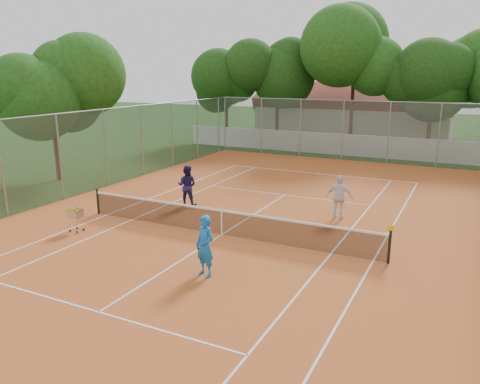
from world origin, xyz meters
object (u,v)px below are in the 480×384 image
at_px(tennis_net, 222,222).
at_px(player_far_left, 187,186).
at_px(clubhouse, 355,113).
at_px(ball_hopper, 76,219).
at_px(player_far_right, 339,197).
at_px(player_near, 205,246).

xyz_separation_m(tennis_net, player_far_left, (-3.27, 2.76, 0.42)).
height_order(clubhouse, ball_hopper, clubhouse).
distance_m(clubhouse, player_far_right, 25.75).
relative_size(tennis_net, clubhouse, 0.72).
height_order(player_far_left, player_far_right, player_far_left).
distance_m(tennis_net, ball_hopper, 5.48).
relative_size(tennis_net, player_far_right, 6.56).
distance_m(player_far_right, ball_hopper, 10.29).
height_order(player_near, ball_hopper, player_near).
xyz_separation_m(player_near, player_far_left, (-4.54, 6.09, -0.01)).
distance_m(player_far_left, player_far_right, 6.68).
relative_size(tennis_net, player_near, 6.46).
distance_m(clubhouse, ball_hopper, 31.29).
distance_m(tennis_net, player_near, 3.59).
bearing_deg(tennis_net, ball_hopper, -157.50).
distance_m(tennis_net, player_far_left, 4.30).
height_order(tennis_net, player_far_right, player_far_right).
distance_m(player_near, player_far_left, 7.59).
bearing_deg(clubhouse, tennis_net, -86.05).
relative_size(clubhouse, player_far_left, 9.02).
bearing_deg(tennis_net, clubhouse, 93.95).
xyz_separation_m(tennis_net, ball_hopper, (-5.06, -2.10, -0.02)).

